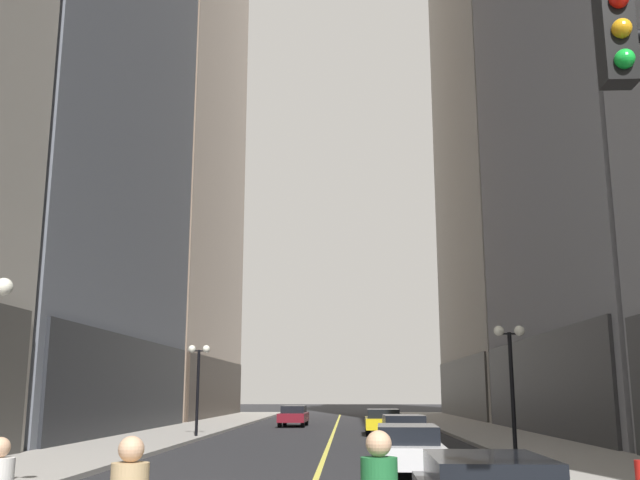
% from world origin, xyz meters
% --- Properties ---
extents(ground_plane, '(200.00, 200.00, 0.00)m').
position_xyz_m(ground_plane, '(0.00, 35.00, 0.00)').
color(ground_plane, '#262628').
extents(sidewalk_left, '(4.50, 78.00, 0.15)m').
position_xyz_m(sidewalk_left, '(-8.25, 35.00, 0.07)').
color(sidewalk_left, '#9E9991').
rests_on(sidewalk_left, ground).
extents(sidewalk_right, '(4.50, 78.00, 0.15)m').
position_xyz_m(sidewalk_right, '(8.25, 35.00, 0.07)').
color(sidewalk_right, '#9E9991').
rests_on(sidewalk_right, ground).
extents(lane_centre_stripe, '(0.16, 70.00, 0.01)m').
position_xyz_m(lane_centre_stripe, '(0.00, 35.00, 0.00)').
color(lane_centre_stripe, '#E5D64C').
rests_on(lane_centre_stripe, ground).
extents(building_left_far, '(10.25, 26.00, 70.29)m').
position_xyz_m(building_left_far, '(-15.53, 60.00, 35.04)').
color(building_left_far, gray).
rests_on(building_left_far, ground).
extents(building_right_far, '(12.15, 26.00, 64.36)m').
position_xyz_m(building_right_far, '(16.48, 60.00, 32.09)').
color(building_right_far, '#A8A399').
rests_on(building_right_far, ground).
extents(car_white, '(1.96, 4.63, 1.32)m').
position_xyz_m(car_white, '(2.42, 16.43, 0.72)').
color(car_white, silver).
rests_on(car_white, ground).
extents(car_black, '(1.77, 4.06, 1.32)m').
position_xyz_m(car_black, '(2.96, 25.25, 0.72)').
color(car_black, black).
rests_on(car_black, ground).
extents(car_yellow, '(1.88, 4.10, 1.32)m').
position_xyz_m(car_yellow, '(2.64, 35.32, 0.72)').
color(car_yellow, yellow).
rests_on(car_yellow, ground).
extents(car_maroon, '(1.79, 4.49, 1.32)m').
position_xyz_m(car_maroon, '(-2.75, 44.64, 0.72)').
color(car_maroon, maroon).
rests_on(car_maroon, ground).
extents(street_lamp_left_far, '(1.06, 0.36, 4.43)m').
position_xyz_m(street_lamp_left_far, '(-6.40, 31.45, 3.26)').
color(street_lamp_left_far, black).
rests_on(street_lamp_left_far, ground).
extents(street_lamp_right_mid, '(1.06, 0.36, 4.43)m').
position_xyz_m(street_lamp_right_mid, '(6.40, 21.49, 3.26)').
color(street_lamp_right_mid, black).
rests_on(street_lamp_right_mid, ground).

